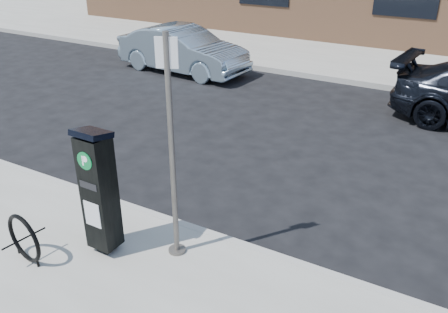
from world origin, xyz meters
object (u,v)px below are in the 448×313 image
Objects in this scene: sign_pole at (172,154)px; bike_rack at (24,239)px; car_silver at (183,50)px; parking_kiosk at (99,191)px.

bike_rack is at bearing -168.00° from sign_pole.
car_silver is at bearing 100.48° from sign_pole.
sign_pole reaches higher than car_silver.
sign_pole reaches higher than parking_kiosk.
bike_rack is 0.16× the size of car_silver.
car_silver is at bearing 120.21° from bike_rack.
sign_pole is at bearing 43.58° from bike_rack.
sign_pole is 0.70× the size of car_silver.
bike_rack is at bearing -153.36° from car_silver.
parking_kiosk is at bearing -147.48° from car_silver.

